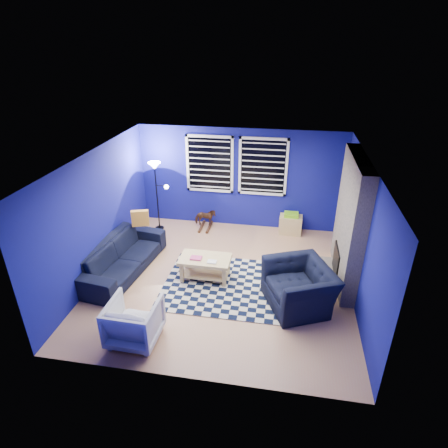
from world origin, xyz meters
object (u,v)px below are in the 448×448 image
Objects in this scene: rocking_horse at (205,218)px; armchair_bent at (134,321)px; floor_lamp at (156,175)px; cabinet at (290,224)px; sofa at (122,257)px; tv at (346,187)px; coffee_table at (205,264)px; armchair_big at (299,287)px.

armchair_bent is at bearing 166.16° from rocking_horse.
armchair_bent is 0.46× the size of floor_lamp.
armchair_bent is 4.78m from cabinet.
sofa reaches higher than cabinet.
tv is 1.25× the size of armchair_bent.
coffee_table is at bearing -50.68° from floor_lamp.
tv is 0.99× the size of coffee_table.
armchair_big is 3.55m from rocking_horse.
tv is 2.90m from armchair_big.
cabinet is 3.49m from floor_lamp.
floor_lamp is (-3.26, -0.32, 1.19)m from cabinet.
floor_lamp reaches higher than rocking_horse.
coffee_table is at bearing -129.52° from armchair_big.
cabinet is (3.41, 2.30, -0.10)m from sofa.
tv reaches higher than sofa.
armchair_bent is 1.43× the size of cabinet.
sofa is 2.54m from rocking_horse.
coffee_table is 2.75m from floor_lamp.
coffee_table is (0.48, -2.18, 0.05)m from rocking_horse.
sofa is at bearing -155.76° from tv.
rocking_horse is (-3.27, 0.15, -1.11)m from tv.
armchair_big is 2.25× the size of rocking_horse.
tv is 1.79× the size of cabinet.
sofa is 1.33× the size of floor_lamp.
armchair_bent reaches higher than rocking_horse.
tv reaches higher than cabinet.
sofa is 1.94× the size of armchair_big.
coffee_table is 0.58× the size of floor_lamp.
tv is 0.57× the size of floor_lamp.
rocking_horse is 1.62m from floor_lamp.
armchair_big is 2.80m from cabinet.
rocking_horse is (-2.31, 2.69, -0.09)m from armchair_big.
sofa is 4.36× the size of rocking_horse.
sofa is at bearing -121.75° from armchair_big.
rocking_horse is 0.53× the size of coffee_table.
sofa is 4.11m from cabinet.
cabinet is at bearing 167.59° from tv.
floor_lamp is (-1.61, 1.96, 1.08)m from coffee_table.
armchair_big is 2.15× the size of cabinet.
floor_lamp is at bearing 129.32° from coffee_table.
armchair_bent is at bearing -77.24° from floor_lamp.
rocking_horse is (1.28, 2.20, -0.04)m from sofa.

